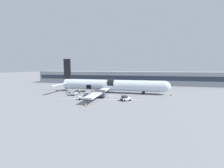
# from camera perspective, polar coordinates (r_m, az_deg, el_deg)

# --- Properties ---
(ground_plane) EXTENTS (500.00, 500.00, 0.00)m
(ground_plane) POSITION_cam_1_polar(r_m,az_deg,el_deg) (43.52, -1.85, -4.65)
(ground_plane) COLOR slate
(apron_marking_line) EXTENTS (23.30, 3.40, 0.01)m
(apron_marking_line) POSITION_cam_1_polar(r_m,az_deg,el_deg) (38.19, -4.71, -6.26)
(apron_marking_line) COLOR silver
(apron_marking_line) RESTS_ON ground_plane
(terminal_strip) EXTENTS (97.27, 12.32, 6.64)m
(terminal_strip) POSITION_cam_1_polar(r_m,az_deg,el_deg) (76.07, 4.76, 2.68)
(terminal_strip) COLOR gray
(terminal_strip) RESTS_ON ground_plane
(airplane) EXTENTS (39.04, 35.60, 11.88)m
(airplane) POSITION_cam_1_polar(r_m,az_deg,el_deg) (47.87, -0.81, -0.49)
(airplane) COLOR silver
(airplane) RESTS_ON ground_plane
(baggage_tug_lead) EXTENTS (2.97, 2.79, 1.36)m
(baggage_tug_lead) POSITION_cam_1_polar(r_m,az_deg,el_deg) (36.38, 5.64, -5.97)
(baggage_tug_lead) COLOR silver
(baggage_tug_lead) RESTS_ON ground_plane
(baggage_tug_mid) EXTENTS (3.44, 2.22, 1.45)m
(baggage_tug_mid) POSITION_cam_1_polar(r_m,az_deg,el_deg) (37.97, -11.17, -5.48)
(baggage_tug_mid) COLOR silver
(baggage_tug_mid) RESTS_ON ground_plane
(baggage_cart_loading) EXTENTS (3.57, 2.13, 1.14)m
(baggage_cart_loading) POSITION_cam_1_polar(r_m,az_deg,el_deg) (45.77, -9.13, -3.51)
(baggage_cart_loading) COLOR silver
(baggage_cart_loading) RESTS_ON ground_plane
(baggage_cart_queued) EXTENTS (3.39, 2.34, 0.89)m
(baggage_cart_queued) POSITION_cam_1_polar(r_m,az_deg,el_deg) (45.00, -16.12, -3.96)
(baggage_cart_queued) COLOR silver
(baggage_cart_queued) RESTS_ON ground_plane
(baggage_cart_empty) EXTENTS (3.43, 2.51, 1.09)m
(baggage_cart_empty) POSITION_cam_1_polar(r_m,az_deg,el_deg) (48.90, -16.38, -2.99)
(baggage_cart_empty) COLOR #999BA0
(baggage_cart_empty) RESTS_ON ground_plane
(ground_crew_loader_a) EXTENTS (0.54, 0.55, 1.71)m
(ground_crew_loader_a) POSITION_cam_1_polar(r_m,az_deg,el_deg) (46.79, -13.30, -2.92)
(ground_crew_loader_a) COLOR #1E2338
(ground_crew_loader_a) RESTS_ON ground_plane
(ground_crew_loader_b) EXTENTS (0.48, 0.60, 1.72)m
(ground_crew_loader_b) POSITION_cam_1_polar(r_m,az_deg,el_deg) (42.05, -6.61, -3.83)
(ground_crew_loader_b) COLOR #1E2338
(ground_crew_loader_b) RESTS_ON ground_plane
(ground_crew_driver) EXTENTS (0.48, 0.63, 1.81)m
(ground_crew_driver) POSITION_cam_1_polar(r_m,az_deg,el_deg) (42.95, -5.48, -3.54)
(ground_crew_driver) COLOR #1E2338
(ground_crew_driver) RESTS_ON ground_plane
(ground_crew_supervisor) EXTENTS (0.59, 0.59, 1.84)m
(ground_crew_supervisor) POSITION_cam_1_polar(r_m,az_deg,el_deg) (43.30, -7.08, -3.46)
(ground_crew_supervisor) COLOR #1E2338
(ground_crew_supervisor) RESTS_ON ground_plane
(safety_cone_nose) EXTENTS (0.56, 0.56, 0.68)m
(safety_cone_nose) POSITION_cam_1_polar(r_m,az_deg,el_deg) (46.59, 23.38, -4.05)
(safety_cone_nose) COLOR black
(safety_cone_nose) RESTS_ON ground_plane
(safety_cone_engine_left) EXTENTS (0.56, 0.56, 0.75)m
(safety_cone_engine_left) POSITION_cam_1_polar(r_m,az_deg,el_deg) (31.88, -10.96, -8.30)
(safety_cone_engine_left) COLOR black
(safety_cone_engine_left) RESTS_ON ground_plane
(safety_cone_wingtip) EXTENTS (0.44, 0.44, 0.55)m
(safety_cone_wingtip) POSITION_cam_1_polar(r_m,az_deg,el_deg) (40.13, -1.85, -5.25)
(safety_cone_wingtip) COLOR black
(safety_cone_wingtip) RESTS_ON ground_plane
(safety_cone_tail) EXTENTS (0.56, 0.56, 0.67)m
(safety_cone_tail) POSITION_cam_1_polar(r_m,az_deg,el_deg) (53.75, -21.04, -2.60)
(safety_cone_tail) COLOR black
(safety_cone_tail) RESTS_ON ground_plane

